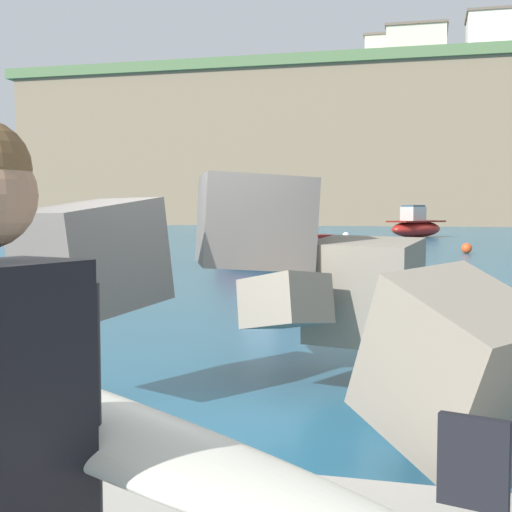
# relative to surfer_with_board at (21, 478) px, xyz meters

# --- Properties ---
(ground_plane) EXTENTS (400.00, 400.00, 0.00)m
(ground_plane) POSITION_rel_surfer_with_board_xyz_m (-1.53, 4.59, -1.28)
(ground_plane) COLOR #235B7A
(surfer_with_board) EXTENTS (2.11, 1.42, 1.78)m
(surfer_with_board) POSITION_rel_surfer_with_board_xyz_m (0.00, 0.00, 0.00)
(surfer_with_board) COLOR black
(surfer_with_board) RESTS_ON walkway_path
(boat_near_centre) EXTENTS (4.13, 4.62, 2.12)m
(boat_near_centre) POSITION_rel_surfer_with_board_xyz_m (-0.02, 45.06, -0.56)
(boat_near_centre) COLOR maroon
(boat_near_centre) RESTS_ON ground
(boat_near_right) EXTENTS (5.06, 4.36, 2.35)m
(boat_near_right) POSITION_rel_surfer_with_board_xyz_m (-4.19, 20.01, -0.52)
(boat_near_right) COLOR maroon
(boat_near_right) RESTS_ON ground
(boat_mid_centre) EXTENTS (4.93, 4.25, 1.94)m
(boat_mid_centre) POSITION_rel_surfer_with_board_xyz_m (-9.08, 38.94, -0.68)
(boat_mid_centre) COLOR #EAC64C
(boat_mid_centre) RESTS_ON ground
(mooring_buoy_inner) EXTENTS (0.44, 0.44, 0.44)m
(mooring_buoy_inner) POSITION_rel_surfer_with_board_xyz_m (2.35, 28.78, -1.06)
(mooring_buoy_inner) COLOR #E54C1E
(mooring_buoy_inner) RESTS_ON ground
(mooring_buoy_middle) EXTENTS (0.44, 0.44, 0.44)m
(mooring_buoy_middle) POSITION_rel_surfer_with_board_xyz_m (-4.14, 41.35, -1.06)
(mooring_buoy_middle) COLOR silver
(mooring_buoy_middle) RESTS_ON ground
(headland_bluff) EXTENTS (98.96, 43.36, 18.94)m
(headland_bluff) POSITION_rel_surfer_with_board_xyz_m (-0.20, 95.90, 8.21)
(headland_bluff) COLOR #847056
(headland_bluff) RESTS_ON ground
(station_building_west) EXTENTS (8.05, 4.87, 5.31)m
(station_building_west) POSITION_rel_surfer_with_board_xyz_m (-3.72, 91.44, 20.33)
(station_building_west) COLOR beige
(station_building_west) RESTS_ON headland_bluff
(station_building_central) EXTENTS (7.36, 7.55, 5.01)m
(station_building_central) POSITION_rel_surfer_with_board_xyz_m (-1.04, 87.47, 20.18)
(station_building_central) COLOR beige
(station_building_central) RESTS_ON headland_bluff
(station_building_east) EXTENTS (6.91, 6.71, 5.79)m
(station_building_east) POSITION_rel_surfer_with_board_xyz_m (8.06, 85.95, 20.57)
(station_building_east) COLOR silver
(station_building_east) RESTS_ON headland_bluff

